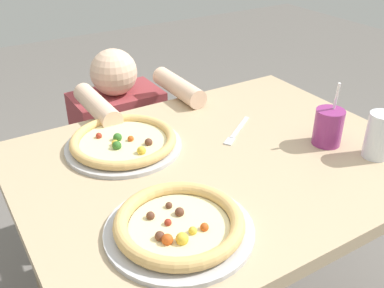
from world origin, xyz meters
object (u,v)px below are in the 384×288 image
diner_seated (122,158)px  pizza_near (179,225)px  pizza_far (123,142)px  fork (237,132)px  water_cup_clear (379,135)px  drink_cup_colored (328,127)px

diner_seated → pizza_near: bearing=-104.2°
pizza_far → diner_seated: diner_seated is taller
fork → diner_seated: diner_seated is taller
fork → pizza_far: bearing=164.1°
water_cup_clear → fork: size_ratio=0.76×
drink_cup_colored → diner_seated: drink_cup_colored is taller
pizza_near → drink_cup_colored: (0.58, 0.12, 0.04)m
pizza_far → water_cup_clear: (0.60, -0.42, 0.05)m
diner_seated → fork: bearing=-73.2°
pizza_near → pizza_far: 0.42m
pizza_near → diner_seated: 0.98m
water_cup_clear → diner_seated: size_ratio=0.15×
pizza_far → fork: size_ratio=1.96×
pizza_near → water_cup_clear: water_cup_clear is taller
pizza_far → water_cup_clear: water_cup_clear is taller
pizza_far → diner_seated: size_ratio=0.39×
drink_cup_colored → fork: (-0.19, 0.20, -0.05)m
pizza_near → pizza_far: size_ratio=0.98×
drink_cup_colored → fork: size_ratio=1.11×
pizza_far → diner_seated: bearing=69.6°
diner_seated → pizza_far: bearing=-110.4°
pizza_near → fork: size_ratio=1.91×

